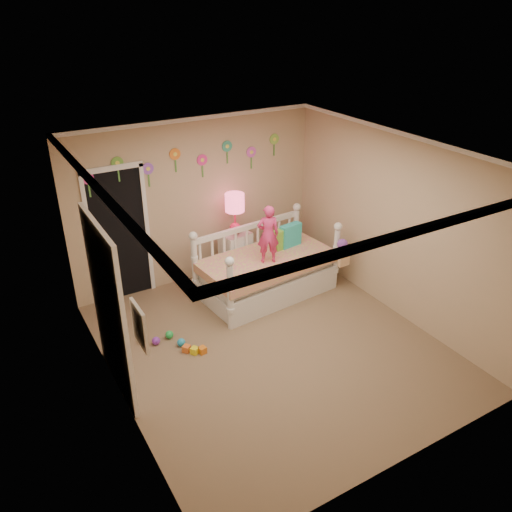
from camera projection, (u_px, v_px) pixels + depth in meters
floor at (272, 346)px, 6.83m from camera, size 4.00×4.50×0.01m
ceiling at (276, 154)px, 5.65m from camera, size 4.00×4.50×0.01m
back_wall at (197, 201)px, 7.97m from camera, size 4.00×0.01×2.60m
left_wall at (110, 304)px, 5.34m from camera, size 0.01×4.50×2.60m
right_wall at (396, 225)px, 7.14m from camera, size 0.01×4.50×2.60m
crown_molding at (276, 156)px, 5.66m from camera, size 4.00×4.50×0.06m
daybed at (267, 261)px, 7.80m from camera, size 2.15×1.29×1.12m
pillow_turquoise at (290, 235)px, 8.04m from camera, size 0.38×0.18×0.36m
pillow_lime at (283, 238)px, 7.99m from camera, size 0.35×0.19×0.32m
child at (268, 234)px, 7.44m from camera, size 0.38×0.32×0.89m
nightstand at (236, 255)px, 8.37m from camera, size 0.51×0.42×0.76m
table_lamp at (235, 208)px, 8.00m from camera, size 0.30×0.30×0.67m
closet_doorway at (120, 234)px, 7.51m from camera, size 0.90×0.04×2.07m
flower_decals at (189, 162)px, 7.63m from camera, size 3.40×0.02×0.50m
mirror_closet at (109, 309)px, 5.70m from camera, size 0.07×1.30×2.10m
wall_picture at (139, 326)px, 4.55m from camera, size 0.05×0.34×0.42m
hanging_bag at (342, 254)px, 7.74m from camera, size 0.20×0.16×0.36m
toy_scatter at (186, 356)px, 6.56m from camera, size 1.00×1.41×0.11m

